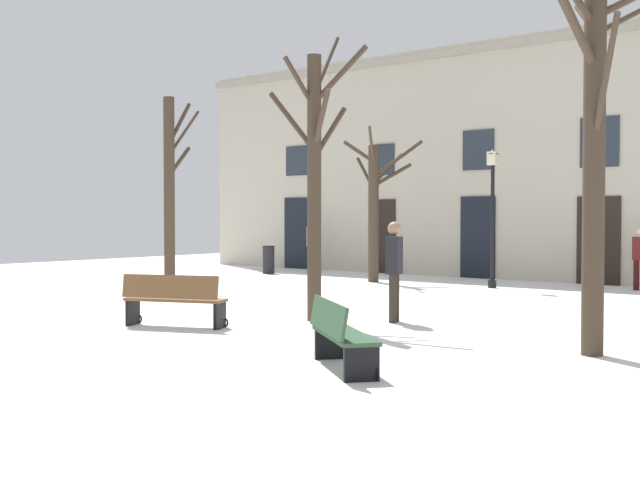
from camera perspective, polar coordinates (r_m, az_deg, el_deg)
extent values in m
plane|color=white|center=(16.78, -4.17, -4.77)|extent=(36.03, 36.03, 0.00)
cube|color=#BCB29E|center=(24.97, 11.58, 5.60)|extent=(22.52, 0.40, 7.20)
cube|color=#A09786|center=(25.20, 11.37, 13.26)|extent=(22.52, 0.30, 0.24)
cube|color=black|center=(28.70, -1.46, 0.49)|extent=(1.40, 0.08, 2.56)
cube|color=#262D38|center=(28.76, -1.46, 5.69)|extent=(1.26, 0.06, 1.06)
cube|color=black|center=(26.51, 4.58, 0.26)|extent=(0.90, 0.08, 2.44)
cube|color=#262D38|center=(26.57, 4.59, 5.74)|extent=(0.81, 0.06, 1.03)
cube|color=black|center=(24.75, 11.21, 0.19)|extent=(1.15, 0.08, 2.49)
cube|color=#262D38|center=(24.82, 11.24, 6.33)|extent=(1.03, 0.06, 1.21)
cube|color=black|center=(23.28, 19.28, -0.04)|extent=(1.20, 0.08, 2.44)
cube|color=#262D38|center=(23.36, 19.34, 6.62)|extent=(1.08, 0.06, 1.38)
cylinder|color=#423326|center=(22.93, 3.84, 1.87)|extent=(0.30, 0.30, 3.92)
cylinder|color=#423326|center=(23.23, 5.18, 4.64)|extent=(0.70, 1.13, 0.73)
cylinder|color=#423326|center=(23.26, 5.58, 5.78)|extent=(0.97, 1.33, 1.13)
cylinder|color=#423326|center=(23.23, 3.27, 4.77)|extent=(0.78, 0.28, 0.97)
cylinder|color=#423326|center=(23.26, 4.86, 5.07)|extent=(0.44, 1.02, 0.96)
cylinder|color=#423326|center=(23.18, 2.80, 6.31)|extent=(0.97, 0.33, 0.69)
cylinder|color=#423326|center=(22.65, 3.71, 6.70)|extent=(0.43, 0.76, 1.07)
cylinder|color=#423326|center=(11.45, 18.98, 5.11)|extent=(0.30, 0.30, 5.18)
cylinder|color=#423326|center=(11.10, 19.71, 10.66)|extent=(0.66, 0.89, 1.57)
cylinder|color=#423326|center=(11.05, 17.45, 15.06)|extent=(0.24, 1.57, 1.23)
cylinder|color=#423326|center=(12.14, 18.46, 14.75)|extent=(0.59, 0.75, 0.61)
cylinder|color=#423326|center=(21.50, -10.72, 3.35)|extent=(0.29, 0.29, 5.04)
cylinder|color=#423326|center=(21.78, -10.03, 5.54)|extent=(0.13, 0.79, 0.84)
cylinder|color=#423326|center=(21.79, -9.70, 7.54)|extent=(0.33, 0.91, 1.26)
cylinder|color=#423326|center=(21.97, -10.10, 6.97)|extent=(0.35, 0.94, 0.85)
cylinder|color=#423326|center=(21.86, -10.03, 8.18)|extent=(0.12, 0.79, 1.17)
cylinder|color=#423326|center=(14.40, -0.42, 3.71)|extent=(0.26, 0.26, 4.79)
cylinder|color=#423326|center=(14.45, -1.47, 11.18)|extent=(0.34, 0.64, 0.91)
cylinder|color=#423326|center=(14.53, 1.45, 11.73)|extent=(0.95, 0.56, 1.05)
cylinder|color=#423326|center=(14.62, 0.68, 7.66)|extent=(0.36, 0.69, 0.98)
cylinder|color=#423326|center=(15.15, 0.46, 12.32)|extent=(0.35, 1.12, 1.29)
cylinder|color=#423326|center=(14.81, -2.00, 8.45)|extent=(1.10, 0.12, 1.17)
cylinder|color=#423326|center=(14.18, 0.08, 8.59)|extent=(0.70, 0.46, 1.03)
cylinder|color=black|center=(21.48, 12.22, 0.94)|extent=(0.10, 0.10, 3.23)
cylinder|color=black|center=(21.56, 12.19, -3.09)|extent=(0.22, 0.22, 0.20)
cube|color=beige|center=(21.54, 12.25, 5.72)|extent=(0.24, 0.24, 0.36)
cone|color=black|center=(21.55, 12.25, 6.19)|extent=(0.30, 0.30, 0.14)
cylinder|color=black|center=(26.26, -3.70, -1.45)|extent=(0.39, 0.39, 0.89)
torus|color=black|center=(26.24, -3.70, -0.45)|extent=(0.42, 0.42, 0.04)
cube|color=brown|center=(13.91, -10.29, -4.21)|extent=(1.81, 1.07, 0.05)
cube|color=brown|center=(13.71, -10.68, -3.30)|extent=(1.68, 0.74, 0.40)
cube|color=black|center=(13.58, -7.18, -5.33)|extent=(0.20, 0.39, 0.47)
torus|color=black|center=(13.76, -6.88, -5.88)|extent=(0.17, 0.09, 0.17)
cube|color=black|center=(14.33, -13.23, -4.99)|extent=(0.20, 0.39, 0.47)
torus|color=black|center=(14.50, -12.88, -5.52)|extent=(0.17, 0.09, 0.17)
cube|color=#2D4C33|center=(9.91, 1.78, -6.80)|extent=(1.55, 1.36, 0.05)
cube|color=#2D4C33|center=(9.82, 0.58, -5.49)|extent=(1.33, 1.08, 0.39)
cube|color=black|center=(9.24, 2.98, -8.78)|extent=(0.31, 0.37, 0.43)
torus|color=black|center=(9.31, 4.08, -9.54)|extent=(0.15, 0.13, 0.17)
cube|color=black|center=(10.65, 0.74, -7.37)|extent=(0.31, 0.37, 0.43)
torus|color=black|center=(10.72, 1.70, -8.04)|extent=(0.15, 0.13, 0.17)
cylinder|color=#2D271E|center=(14.41, 5.42, -4.12)|extent=(0.14, 0.14, 0.86)
cylinder|color=#2D271E|center=(14.24, 5.22, -4.19)|extent=(0.14, 0.14, 0.86)
cube|color=black|center=(14.26, 5.33, -1.10)|extent=(0.32, 0.43, 0.67)
sphere|color=#9E755B|center=(14.25, 5.33, 0.84)|extent=(0.24, 0.24, 0.24)
cylinder|color=#350F0F|center=(21.89, 21.66, -2.35)|extent=(0.14, 0.14, 0.77)
cube|color=#591919|center=(21.86, 21.91, -0.57)|extent=(0.44, 0.35, 0.60)
cylinder|color=black|center=(27.02, -0.76, -1.38)|extent=(0.14, 0.14, 0.86)
cylinder|color=black|center=(27.04, -0.38, -1.38)|extent=(0.14, 0.14, 0.86)
cube|color=slate|center=(27.00, -0.57, 0.24)|extent=(0.42, 0.43, 0.67)
sphere|color=#9E755B|center=(26.99, -0.57, 1.26)|extent=(0.24, 0.24, 0.24)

